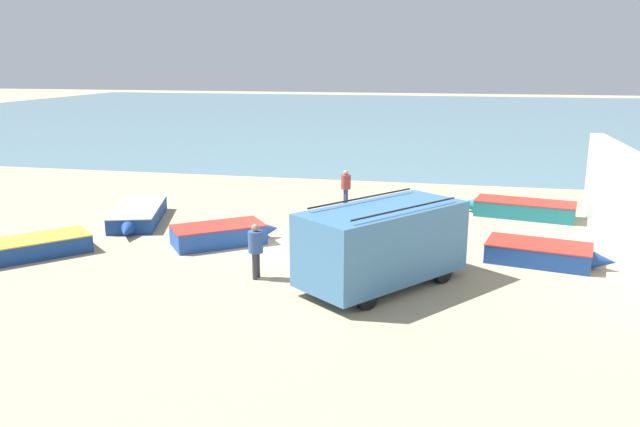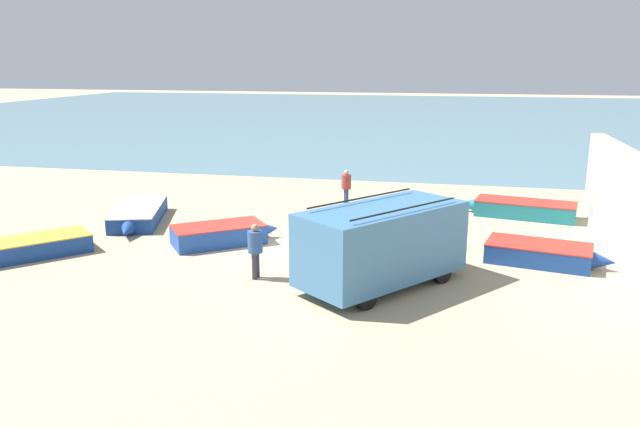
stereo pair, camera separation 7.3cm
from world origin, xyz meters
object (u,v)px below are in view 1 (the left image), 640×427
at_px(fisherman_0, 256,246).
at_px(fisherman_2, 389,218).
at_px(fishing_rowboat_1, 520,208).
at_px(fishing_rowboat_0, 396,215).
at_px(fisherman_1, 346,185).
at_px(fishing_rowboat_5, 542,253).
at_px(fishing_rowboat_4, 27,248).
at_px(parked_van, 383,243).
at_px(fishing_rowboat_3, 222,234).
at_px(fishing_rowboat_2, 138,215).

height_order(fisherman_0, fisherman_2, fisherman_0).
bearing_deg(fishing_rowboat_1, fisherman_2, 58.95).
height_order(fishing_rowboat_0, fisherman_1, fisherman_1).
relative_size(fishing_rowboat_5, fisherman_0, 2.40).
height_order(fishing_rowboat_4, fisherman_1, fisherman_1).
height_order(fishing_rowboat_1, fishing_rowboat_4, fishing_rowboat_1).
distance_m(parked_van, fishing_rowboat_5, 5.67).
distance_m(fishing_rowboat_3, fishing_rowboat_4, 6.25).
bearing_deg(fishing_rowboat_4, fishing_rowboat_3, 158.04).
xyz_separation_m(fishing_rowboat_1, fishing_rowboat_4, (-16.09, -8.97, -0.03)).
xyz_separation_m(fishing_rowboat_1, fisherman_0, (-8.23, -9.35, 0.65)).
bearing_deg(fishing_rowboat_1, parked_van, 75.13).
bearing_deg(fishing_rowboat_1, fishing_rowboat_2, 27.36).
xyz_separation_m(fishing_rowboat_1, fishing_rowboat_5, (0.10, -6.09, -0.02)).
bearing_deg(fishing_rowboat_0, fisherman_1, -72.09).
height_order(fishing_rowboat_0, fisherman_0, fisherman_0).
distance_m(parked_van, fisherman_2, 3.96).
relative_size(fisherman_0, fisherman_2, 1.03).
xyz_separation_m(parked_van, fisherman_0, (-3.66, -0.19, -0.28)).
distance_m(fishing_rowboat_2, fisherman_0, 8.37).
xyz_separation_m(parked_van, fishing_rowboat_2, (-10.19, 5.01, -0.96)).
bearing_deg(fishing_rowboat_2, fishing_rowboat_5, 64.51).
bearing_deg(fishing_rowboat_4, fisherman_0, 129.07).
xyz_separation_m(fishing_rowboat_4, fisherman_2, (11.28, 3.76, 0.66)).
xyz_separation_m(fishing_rowboat_2, fisherman_2, (9.95, -1.06, 0.65)).
relative_size(fisherman_1, fisherman_2, 1.00).
distance_m(fishing_rowboat_0, fishing_rowboat_4, 13.20).
bearing_deg(fishing_rowboat_3, fishing_rowboat_1, -6.27).
bearing_deg(fisherman_2, fisherman_1, 93.64).
height_order(fishing_rowboat_1, fisherman_1, fisherman_1).
relative_size(fishing_rowboat_1, fisherman_0, 2.93).
relative_size(fishing_rowboat_0, fishing_rowboat_5, 1.35).
xyz_separation_m(fishing_rowboat_0, fishing_rowboat_3, (-5.60, -4.20, 0.07)).
height_order(parked_van, fishing_rowboat_1, parked_van).
bearing_deg(fishing_rowboat_3, fishing_rowboat_0, -0.04).
bearing_deg(fishing_rowboat_0, parked_van, 63.97).
bearing_deg(fishing_rowboat_1, fisherman_1, 9.49).
xyz_separation_m(fishing_rowboat_1, fisherman_2, (-4.81, -5.21, 0.63)).
distance_m(fishing_rowboat_4, fisherman_2, 11.91).
xyz_separation_m(fishing_rowboat_3, fisherman_2, (5.67, 1.00, 0.62)).
xyz_separation_m(fishing_rowboat_3, fisherman_0, (2.24, -3.14, 0.64)).
relative_size(fishing_rowboat_0, fisherman_2, 3.32).
relative_size(fishing_rowboat_3, fisherman_2, 2.28).
xyz_separation_m(parked_van, fishing_rowboat_1, (4.57, 9.16, -0.93)).
bearing_deg(parked_van, fishing_rowboat_1, 11.03).
bearing_deg(fishing_rowboat_2, fisherman_0, 33.39).
distance_m(fishing_rowboat_2, fishing_rowboat_4, 5.00).
bearing_deg(fisherman_1, fishing_rowboat_1, 147.06).
relative_size(fishing_rowboat_3, fisherman_0, 2.22).
relative_size(fishing_rowboat_1, fishing_rowboat_3, 1.32).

